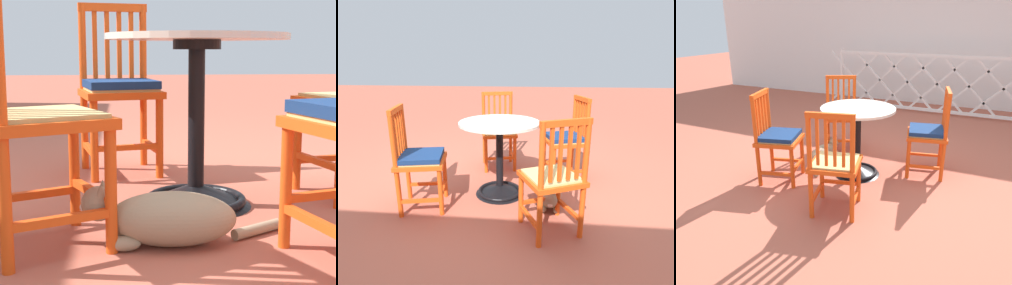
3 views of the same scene
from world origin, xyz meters
TOP-DOWN VIEW (x-y plane):
  - ground_plane at (0.00, 0.00)m, footprint 24.00×24.00m
  - cafe_table at (-0.03, 0.06)m, footprint 0.76×0.76m
  - orange_chair_by_planter at (0.63, 0.39)m, footprint 0.47×0.47m
  - orange_chair_near_fence at (-0.51, 0.66)m, footprint 0.53×0.53m
  - orange_chair_at_corner at (-0.71, -0.39)m, footprint 0.49×0.49m
  - orange_chair_facing_out at (0.07, -0.69)m, footprint 0.48×0.48m
  - tabby_cat at (-0.52, 0.24)m, footprint 0.27×0.73m

SIDE VIEW (x-z plane):
  - ground_plane at x=0.00m, z-range 0.00..0.00m
  - tabby_cat at x=-0.52m, z-range -0.02..0.21m
  - cafe_table at x=-0.03m, z-range -0.08..0.65m
  - orange_chair_near_fence at x=-0.51m, z-range -0.02..0.89m
  - orange_chair_facing_out at x=0.07m, z-range -0.02..0.89m
  - orange_chair_by_planter at x=0.63m, z-range -0.01..0.90m
  - orange_chair_at_corner at x=-0.71m, z-range -0.01..0.90m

